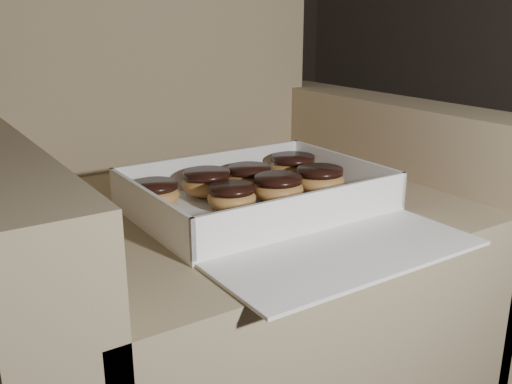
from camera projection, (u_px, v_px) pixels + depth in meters
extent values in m
plane|color=black|center=(243.00, 380.00, 1.11)|extent=(4.50, 4.50, 0.00)
cube|color=#987F61|center=(232.00, 299.00, 1.02)|extent=(0.67, 0.67, 0.39)
cube|color=#987F61|center=(149.00, 38.00, 1.13)|extent=(0.67, 0.13, 0.49)
cube|color=#987F61|center=(10.00, 326.00, 0.80)|extent=(0.11, 0.67, 0.52)
cube|color=#987F61|center=(381.00, 225.00, 1.19)|extent=(0.11, 0.67, 0.52)
cube|color=white|center=(256.00, 207.00, 0.88)|extent=(0.36, 0.27, 0.01)
cube|color=white|center=(213.00, 169.00, 0.98)|extent=(0.36, 0.01, 0.05)
cube|color=white|center=(311.00, 212.00, 0.77)|extent=(0.36, 0.01, 0.05)
cube|color=white|center=(147.00, 209.00, 0.78)|extent=(0.01, 0.27, 0.05)
cube|color=white|center=(343.00, 170.00, 0.97)|extent=(0.01, 0.27, 0.05)
cube|color=#DE597A|center=(345.00, 170.00, 0.97)|extent=(0.00, 0.27, 0.05)
cube|color=white|center=(349.00, 253.00, 0.72)|extent=(0.36, 0.16, 0.01)
ellipsoid|color=#C89346|center=(232.00, 198.00, 0.85)|extent=(0.07, 0.07, 0.04)
cylinder|color=black|center=(232.00, 188.00, 0.85)|extent=(0.07, 0.07, 0.01)
ellipsoid|color=#C89346|center=(320.00, 181.00, 0.94)|extent=(0.08, 0.08, 0.04)
cylinder|color=black|center=(320.00, 171.00, 0.93)|extent=(0.08, 0.08, 0.01)
ellipsoid|color=#C89346|center=(207.00, 184.00, 0.92)|extent=(0.08, 0.08, 0.04)
cylinder|color=black|center=(207.00, 174.00, 0.91)|extent=(0.08, 0.08, 0.01)
ellipsoid|color=#C89346|center=(293.00, 168.00, 1.01)|extent=(0.08, 0.08, 0.04)
cylinder|color=black|center=(293.00, 158.00, 1.01)|extent=(0.08, 0.08, 0.01)
ellipsoid|color=#C89346|center=(250.00, 179.00, 0.95)|extent=(0.08, 0.08, 0.04)
cylinder|color=black|center=(250.00, 169.00, 0.95)|extent=(0.07, 0.07, 0.01)
ellipsoid|color=#C89346|center=(278.00, 189.00, 0.89)|extent=(0.08, 0.08, 0.04)
cylinder|color=black|center=(278.00, 179.00, 0.89)|extent=(0.07, 0.07, 0.01)
ellipsoid|color=#C89346|center=(155.00, 195.00, 0.87)|extent=(0.08, 0.08, 0.04)
cylinder|color=black|center=(154.00, 185.00, 0.86)|extent=(0.07, 0.07, 0.01)
ellipsoid|color=black|center=(284.00, 202.00, 0.88)|extent=(0.01, 0.01, 0.00)
ellipsoid|color=black|center=(224.00, 246.00, 0.72)|extent=(0.01, 0.01, 0.00)
ellipsoid|color=black|center=(335.00, 194.00, 0.92)|extent=(0.01, 0.01, 0.00)
ellipsoid|color=black|center=(276.00, 218.00, 0.82)|extent=(0.01, 0.01, 0.00)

